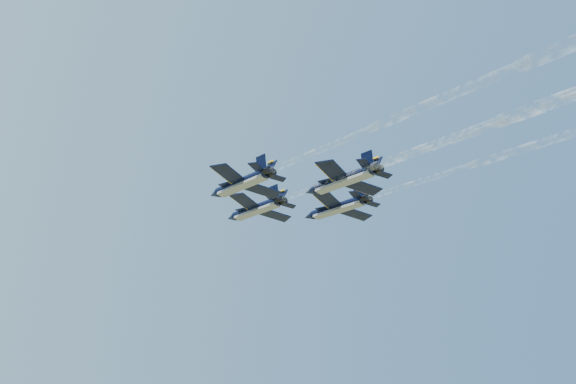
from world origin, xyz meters
TOP-DOWN VIEW (x-y plane):
  - jet_lead at (1.69, 13.09)m, footprint 11.95×15.41m
  - jet_left at (-7.68, 3.98)m, footprint 11.95×15.41m
  - jet_right at (11.73, 4.01)m, footprint 11.95×15.41m
  - jet_slot at (2.99, -6.49)m, footprint 11.95×15.41m
  - smoke_trail_lead at (2.68, -30.18)m, footprint 2.71×59.35m
  - smoke_trail_left at (-6.69, -39.28)m, footprint 2.71×59.35m

SIDE VIEW (x-z plane):
  - jet_lead at x=1.69m, z-range 95.50..99.37m
  - jet_left at x=-7.68m, z-range 95.50..99.37m
  - jet_right at x=11.73m, z-range 95.50..99.37m
  - jet_slot at x=2.99m, z-range 95.50..99.37m
  - smoke_trail_lead at x=2.68m, z-range 96.59..98.34m
  - smoke_trail_left at x=-6.69m, z-range 96.59..98.34m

